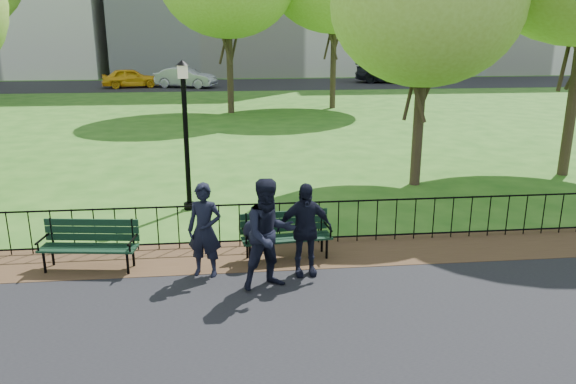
{
  "coord_description": "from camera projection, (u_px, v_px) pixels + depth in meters",
  "views": [
    {
      "loc": [
        -0.39,
        -8.56,
        4.24
      ],
      "look_at": [
        0.72,
        1.5,
        1.26
      ],
      "focal_mm": 35.0,
      "sensor_mm": 36.0,
      "label": 1
    }
  ],
  "objects": [
    {
      "name": "dirt_strip",
      "position": [
        251.0,
        255.0,
        10.83
      ],
      "size": [
        60.0,
        1.6,
        0.01
      ],
      "primitive_type": "cube",
      "color": "#3B2A18",
      "rests_on": "ground"
    },
    {
      "name": "park_bench_left_a",
      "position": [
        90.0,
        239.0,
        10.12
      ],
      "size": [
        1.78,
        0.76,
        0.98
      ],
      "rotation": [
        0.0,
        0.0,
        -0.14
      ],
      "color": "black",
      "rests_on": "ground"
    },
    {
      "name": "person_left",
      "position": [
        205.0,
        230.0,
        9.75
      ],
      "size": [
        0.7,
        0.56,
        1.68
      ],
      "primitive_type": "imported",
      "rotation": [
        0.0,
        0.0,
        -0.29
      ],
      "color": "black",
      "rests_on": "asphalt_path"
    },
    {
      "name": "taxi",
      "position": [
        131.0,
        78.0,
        40.5
      ],
      "size": [
        4.3,
        2.4,
        1.38
      ],
      "primitive_type": "imported",
      "rotation": [
        0.0,
        0.0,
        1.77
      ],
      "color": "yellow",
      "rests_on": "far_street"
    },
    {
      "name": "lamppost",
      "position": [
        186.0,
        131.0,
        13.06
      ],
      "size": [
        0.32,
        0.32,
        3.53
      ],
      "color": "black",
      "rests_on": "ground"
    },
    {
      "name": "person_mid",
      "position": [
        269.0,
        234.0,
        9.25
      ],
      "size": [
        1.02,
        0.74,
        1.89
      ],
      "primitive_type": "imported",
      "rotation": [
        0.0,
        0.0,
        0.32
      ],
      "color": "black",
      "rests_on": "asphalt_path"
    },
    {
      "name": "person_right",
      "position": [
        304.0,
        229.0,
        9.78
      ],
      "size": [
        1.0,
        0.46,
        1.68
      ],
      "primitive_type": "imported",
      "rotation": [
        0.0,
        0.0,
        0.06
      ],
      "color": "black",
      "rests_on": "asphalt_path"
    },
    {
      "name": "sedan_silver",
      "position": [
        186.0,
        77.0,
        40.46
      ],
      "size": [
        4.67,
        2.97,
        1.45
      ],
      "primitive_type": "imported",
      "rotation": [
        0.0,
        0.0,
        1.22
      ],
      "color": "#A7AAAF",
      "rests_on": "far_street"
    },
    {
      "name": "sedan_dark",
      "position": [
        392.0,
        72.0,
        44.03
      ],
      "size": [
        6.17,
        3.64,
        1.68
      ],
      "primitive_type": "imported",
      "rotation": [
        0.0,
        0.0,
        1.33
      ],
      "color": "black",
      "rests_on": "far_street"
    },
    {
      "name": "far_street",
      "position": [
        231.0,
        85.0,
        42.77
      ],
      "size": [
        70.0,
        9.0,
        0.01
      ],
      "primitive_type": "cube",
      "color": "black",
      "rests_on": "ground"
    },
    {
      "name": "tree_near_e",
      "position": [
        426.0,
        5.0,
        14.39
      ],
      "size": [
        4.96,
        4.96,
        6.91
      ],
      "color": "#2D2116",
      "rests_on": "ground"
    },
    {
      "name": "ground",
      "position": [
        255.0,
        290.0,
        9.4
      ],
      "size": [
        120.0,
        120.0,
        0.0
      ],
      "primitive_type": "plane",
      "color": "#275A17"
    },
    {
      "name": "iron_fence",
      "position": [
        250.0,
        223.0,
        11.17
      ],
      "size": [
        24.06,
        0.06,
        1.0
      ],
      "color": "black",
      "rests_on": "ground"
    },
    {
      "name": "park_bench_main",
      "position": [
        272.0,
        230.0,
        10.46
      ],
      "size": [
        1.73,
        0.7,
        0.96
      ],
      "rotation": [
        0.0,
        0.0,
        0.11
      ],
      "color": "black",
      "rests_on": "ground"
    }
  ]
}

